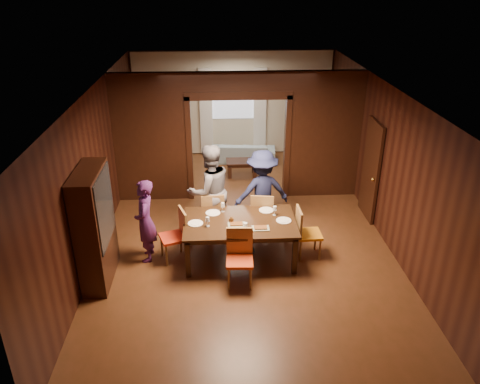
{
  "coord_description": "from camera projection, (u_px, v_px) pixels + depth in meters",
  "views": [
    {
      "loc": [
        -0.52,
        -8.3,
        4.81
      ],
      "look_at": [
        -0.08,
        -0.4,
        1.05
      ],
      "focal_mm": 35.0,
      "sensor_mm": 36.0,
      "label": 1
    }
  ],
  "objects": [
    {
      "name": "chair_far_l",
      "position": [
        212.0,
        213.0,
        9.19
      ],
      "size": [
        0.48,
        0.48,
        0.97
      ],
      "primitive_type": null,
      "rotation": [
        0.0,
        0.0,
        3.23
      ],
      "color": "#CE4A13",
      "rests_on": "floor"
    },
    {
      "name": "tumbler",
      "position": [
        245.0,
        226.0,
        8.03
      ],
      "size": [
        0.07,
        0.07,
        0.14
      ],
      "primitive_type": "cylinder",
      "color": "silver",
      "rests_on": "dining_table"
    },
    {
      "name": "door_right",
      "position": [
        371.0,
        170.0,
        9.72
      ],
      "size": [
        0.06,
        0.9,
        2.1
      ],
      "primitive_type": "cube",
      "color": "black",
      "rests_on": "floor"
    },
    {
      "name": "wineglass_far",
      "position": [
        223.0,
        207.0,
        8.64
      ],
      "size": [
        0.08,
        0.08,
        0.18
      ],
      "primitive_type": null,
      "color": "silver",
      "rests_on": "dining_table"
    },
    {
      "name": "hutch",
      "position": [
        95.0,
        227.0,
        7.67
      ],
      "size": [
        0.4,
        1.2,
        2.0
      ],
      "primitive_type": "cube",
      "color": "black",
      "rests_on": "floor"
    },
    {
      "name": "person_purple",
      "position": [
        145.0,
        221.0,
        8.32
      ],
      "size": [
        0.4,
        0.58,
        1.55
      ],
      "primitive_type": "imported",
      "rotation": [
        0.0,
        0.0,
        -1.52
      ],
      "color": "#491D56",
      "rests_on": "floor"
    },
    {
      "name": "floor",
      "position": [
        243.0,
        230.0,
        9.58
      ],
      "size": [
        9.0,
        9.0,
        0.0
      ],
      "primitive_type": "plane",
      "color": "#502F16",
      "rests_on": "ground"
    },
    {
      "name": "serving_bowl",
      "position": [
        247.0,
        216.0,
        8.44
      ],
      "size": [
        0.29,
        0.29,
        0.07
      ],
      "primitive_type": "imported",
      "color": "black",
      "rests_on": "dining_table"
    },
    {
      "name": "ceiling",
      "position": [
        243.0,
        89.0,
        8.33
      ],
      "size": [
        5.5,
        9.0,
        0.02
      ],
      "primitive_type": "cube",
      "color": "silver",
      "rests_on": "room_walls"
    },
    {
      "name": "platter_a",
      "position": [
        236.0,
        224.0,
        8.2
      ],
      "size": [
        0.3,
        0.2,
        0.04
      ],
      "primitive_type": "cube",
      "color": "gray",
      "rests_on": "dining_table"
    },
    {
      "name": "chair_far_r",
      "position": [
        262.0,
        214.0,
        9.18
      ],
      "size": [
        0.51,
        0.51,
        0.97
      ],
      "primitive_type": null,
      "rotation": [
        0.0,
        0.0,
        2.98
      ],
      "color": "#C27112",
      "rests_on": "floor"
    },
    {
      "name": "plate_right",
      "position": [
        284.0,
        221.0,
        8.35
      ],
      "size": [
        0.27,
        0.27,
        0.01
      ],
      "primitive_type": "cylinder",
      "color": "silver",
      "rests_on": "dining_table"
    },
    {
      "name": "condiment_jar",
      "position": [
        231.0,
        220.0,
        8.27
      ],
      "size": [
        0.08,
        0.08,
        0.11
      ],
      "primitive_type": null,
      "color": "#4A2B11",
      "rests_on": "dining_table"
    },
    {
      "name": "plate_near",
      "position": [
        241.0,
        232.0,
        7.99
      ],
      "size": [
        0.27,
        0.27,
        0.01
      ],
      "primitive_type": "cylinder",
      "color": "white",
      "rests_on": "dining_table"
    },
    {
      "name": "dining_table",
      "position": [
        240.0,
        240.0,
        8.5
      ],
      "size": [
        2.0,
        1.24,
        0.76
      ],
      "primitive_type": "cube",
      "color": "black",
      "rests_on": "floor"
    },
    {
      "name": "person_navy",
      "position": [
        262.0,
        192.0,
        9.23
      ],
      "size": [
        1.21,
        0.85,
        1.71
      ],
      "primitive_type": "imported",
      "rotation": [
        0.0,
        0.0,
        3.35
      ],
      "color": "#1B2044",
      "rests_on": "floor"
    },
    {
      "name": "window_far",
      "position": [
        233.0,
        95.0,
        12.85
      ],
      "size": [
        1.2,
        0.03,
        1.3
      ],
      "primitive_type": "cube",
      "color": "silver",
      "rests_on": "back_wall"
    },
    {
      "name": "plate_far_l",
      "position": [
        213.0,
        213.0,
        8.61
      ],
      "size": [
        0.27,
        0.27,
        0.01
      ],
      "primitive_type": "cylinder",
      "color": "white",
      "rests_on": "dining_table"
    },
    {
      "name": "curtain_right",
      "position": [
        260.0,
        111.0,
        13.05
      ],
      "size": [
        0.35,
        0.06,
        2.4
      ],
      "primitive_type": "cube",
      "color": "white",
      "rests_on": "back_wall"
    },
    {
      "name": "room_walls",
      "position": [
        238.0,
        131.0,
        10.63
      ],
      "size": [
        5.52,
        9.01,
        2.9
      ],
      "color": "black",
      "rests_on": "floor"
    },
    {
      "name": "coffee_table",
      "position": [
        242.0,
        168.0,
        12.06
      ],
      "size": [
        0.8,
        0.5,
        0.4
      ],
      "primitive_type": "cube",
      "color": "black",
      "rests_on": "floor"
    },
    {
      "name": "wineglass_left",
      "position": [
        208.0,
        222.0,
        8.14
      ],
      "size": [
        0.08,
        0.08,
        0.18
      ],
      "primitive_type": null,
      "color": "white",
      "rests_on": "dining_table"
    },
    {
      "name": "wineglass_right",
      "position": [
        275.0,
        211.0,
        8.51
      ],
      "size": [
        0.08,
        0.08,
        0.18
      ],
      "primitive_type": null,
      "color": "silver",
      "rests_on": "dining_table"
    },
    {
      "name": "person_grey",
      "position": [
        210.0,
        191.0,
        9.07
      ],
      "size": [
        1.13,
        1.03,
        1.88
      ],
      "primitive_type": "imported",
      "rotation": [
        0.0,
        0.0,
        3.57
      ],
      "color": "slate",
      "rests_on": "floor"
    },
    {
      "name": "chair_right",
      "position": [
        309.0,
        233.0,
        8.52
      ],
      "size": [
        0.45,
        0.45,
        0.97
      ],
      "primitive_type": null,
      "rotation": [
        0.0,
        0.0,
        1.6
      ],
      "color": "orange",
      "rests_on": "floor"
    },
    {
      "name": "plate_left",
      "position": [
        196.0,
        223.0,
        8.26
      ],
      "size": [
        0.27,
        0.27,
        0.01
      ],
      "primitive_type": "cylinder",
      "color": "white",
      "rests_on": "dining_table"
    },
    {
      "name": "chair_near",
      "position": [
        240.0,
        259.0,
        7.73
      ],
      "size": [
        0.46,
        0.46,
        0.97
      ],
      "primitive_type": null,
      "rotation": [
        0.0,
        0.0,
        -0.05
      ],
      "color": "red",
      "rests_on": "floor"
    },
    {
      "name": "chair_left",
      "position": [
        173.0,
        236.0,
        8.42
      ],
      "size": [
        0.56,
        0.56,
        0.97
      ],
      "primitive_type": null,
      "rotation": [
        0.0,
        0.0,
        -1.24
      ],
      "color": "red",
      "rests_on": "floor"
    },
    {
      "name": "platter_b",
      "position": [
        261.0,
        228.0,
        8.09
      ],
      "size": [
        0.3,
        0.2,
        0.04
      ],
      "primitive_type": "cube",
      "color": "gray",
      "rests_on": "dining_table"
    },
    {
      "name": "plate_far_r",
      "position": [
        266.0,
        210.0,
        8.71
      ],
      "size": [
        0.27,
        0.27,
        0.01
      ],
      "primitive_type": "cylinder",
      "color": "white",
      "rests_on": "dining_table"
    },
    {
      "name": "sofa",
      "position": [
        243.0,
        152.0,
        12.95
      ],
      "size": [
        1.83,
        0.85,
        0.52
      ],
      "primitive_type": "imported",
      "rotation": [
        0.0,
        0.0,
        3.05
      ],
      "color": "#9AB8CA",
      "rests_on": "floor"
    },
    {
      "name": "curtain_left",
      "position": [
        206.0,
        112.0,
        12.97
      ],
      "size": [
        0.35,
        0.06,
        2.4
      ],
      "primitive_type": "cube",
      "color": "white",
      "rests_on": "back_wall"
    }
  ]
}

